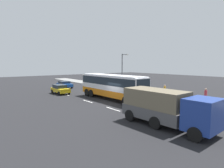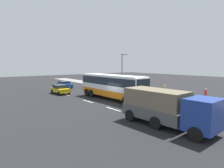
% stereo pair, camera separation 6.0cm
% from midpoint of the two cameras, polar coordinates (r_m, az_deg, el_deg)
% --- Properties ---
extents(ground_plane, '(120.00, 120.00, 0.00)m').
position_cam_midpoint_polar(ground_plane, '(23.71, 0.85, -5.67)').
color(ground_plane, black).
extents(sidewalk_curb, '(80.00, 4.00, 0.15)m').
position_cam_midpoint_polar(sidewalk_curb, '(30.39, 14.84, -3.10)').
color(sidewalk_curb, gray).
rests_on(sidewalk_curb, ground_plane).
extents(lane_centreline, '(33.58, 0.16, 0.01)m').
position_cam_midpoint_polar(lane_centreline, '(22.25, -3.35, -6.46)').
color(lane_centreline, white).
rests_on(lane_centreline, ground_plane).
extents(coach_bus, '(11.41, 2.85, 3.36)m').
position_cam_midpoint_polar(coach_bus, '(25.57, -0.01, -0.07)').
color(coach_bus, orange).
rests_on(coach_bus, ground_plane).
extents(cargo_truck, '(7.55, 2.81, 2.79)m').
position_cam_midpoint_polar(cargo_truck, '(15.23, 16.15, -6.66)').
color(cargo_truck, navy).
rests_on(cargo_truck, ground_plane).
extents(car_yellow_taxi, '(4.09, 1.89, 1.46)m').
position_cam_midpoint_polar(car_yellow_taxi, '(31.67, -15.38, -1.47)').
color(car_yellow_taxi, gold).
rests_on(car_yellow_taxi, ground_plane).
extents(car_blue_saloon, '(4.28, 2.08, 1.34)m').
position_cam_midpoint_polar(car_blue_saloon, '(39.33, -14.15, -0.05)').
color(car_blue_saloon, '#194799').
rests_on(car_blue_saloon, ground_plane).
extents(pedestrian_near_curb, '(0.32, 0.32, 1.74)m').
position_cam_midpoint_polar(pedestrian_near_curb, '(25.62, 26.57, -2.82)').
color(pedestrian_near_curb, brown).
rests_on(pedestrian_near_curb, sidewalk_curb).
extents(pedestrian_at_crossing, '(0.32, 0.32, 1.60)m').
position_cam_midpoint_polar(pedestrian_at_crossing, '(29.05, 15.75, -1.57)').
color(pedestrian_at_crossing, brown).
rests_on(pedestrian_at_crossing, sidewalk_curb).
extents(street_lamp, '(1.59, 0.24, 6.49)m').
position_cam_midpoint_polar(street_lamp, '(34.03, 3.31, 4.51)').
color(street_lamp, '#47474C').
rests_on(street_lamp, sidewalk_curb).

